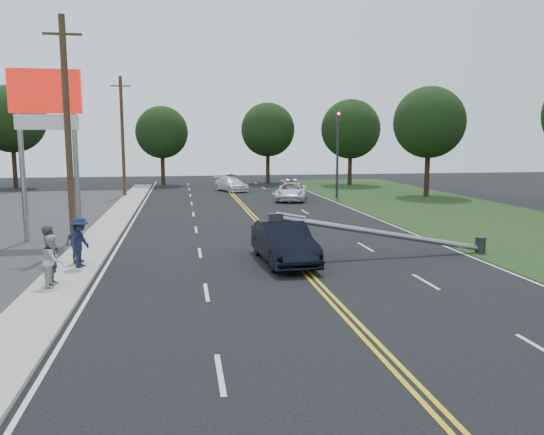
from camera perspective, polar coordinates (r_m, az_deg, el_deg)
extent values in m
plane|color=black|center=(13.94, 9.46, -11.82)|extent=(120.00, 120.00, 0.00)
cube|color=#AAA49A|center=(23.19, -19.48, -3.88)|extent=(1.80, 70.00, 0.12)
cube|color=gold|center=(23.26, 1.39, -3.49)|extent=(0.36, 80.00, 0.00)
cylinder|color=gray|center=(27.37, -25.27, 4.87)|extent=(0.24, 0.24, 7.00)
cylinder|color=gray|center=(26.83, -20.31, 5.10)|extent=(0.24, 0.24, 7.00)
cube|color=#B2140B|center=(27.14, -23.24, 12.38)|extent=(3.20, 0.35, 2.00)
cube|color=white|center=(27.06, -23.06, 9.43)|extent=(2.80, 0.30, 0.70)
cylinder|color=#2D2D30|center=(44.22, 7.05, 6.62)|extent=(0.20, 0.20, 7.00)
cube|color=#2D2D30|center=(44.24, 7.12, 10.64)|extent=(0.28, 0.28, 0.90)
sphere|color=#FF0C07|center=(44.10, 7.19, 11.03)|extent=(0.22, 0.22, 0.22)
cylinder|color=#2D2D30|center=(24.27, 21.50, -2.76)|extent=(0.44, 0.44, 0.70)
cylinder|color=gray|center=(22.20, 11.74, -1.68)|extent=(8.90, 0.24, 1.80)
cube|color=#2D2D30|center=(20.88, 0.41, 0.04)|extent=(0.55, 0.32, 0.30)
cylinder|color=#382619|center=(24.82, -21.10, 8.30)|extent=(0.28, 0.28, 10.00)
cube|color=#382619|center=(25.21, -21.62, 17.88)|extent=(1.60, 0.10, 0.10)
cylinder|color=#382619|center=(46.59, -15.77, 8.30)|extent=(0.28, 0.28, 10.00)
cube|color=#382619|center=(46.80, -15.98, 13.45)|extent=(1.60, 0.10, 0.10)
cylinder|color=black|center=(58.93, -25.94, 4.79)|extent=(0.44, 0.44, 3.96)
sphere|color=black|center=(58.90, -26.24, 9.49)|extent=(6.60, 6.60, 6.60)
cylinder|color=black|center=(57.79, -11.65, 5.04)|extent=(0.44, 0.44, 3.24)
sphere|color=black|center=(57.71, -11.77, 8.96)|extent=(5.49, 5.49, 5.49)
cylinder|color=black|center=(59.21, -0.45, 5.37)|extent=(0.44, 0.44, 3.43)
sphere|color=black|center=(59.14, -0.46, 9.43)|extent=(5.91, 5.91, 5.91)
cylinder|color=black|center=(57.46, 8.38, 5.20)|extent=(0.44, 0.44, 3.44)
sphere|color=black|center=(57.39, 8.46, 9.39)|extent=(6.26, 6.26, 6.26)
cylinder|color=black|center=(47.26, 16.32, 4.41)|extent=(0.44, 0.44, 3.63)
sphere|color=black|center=(47.19, 16.55, 9.78)|extent=(6.02, 6.02, 6.02)
imported|color=black|center=(20.75, 1.30, -2.70)|extent=(2.03, 4.99, 1.61)
imported|color=silver|center=(42.31, 2.10, 2.80)|extent=(3.59, 5.44, 1.39)
imported|color=white|center=(50.09, -4.42, 3.59)|extent=(3.36, 4.85, 1.30)
imported|color=#282830|center=(18.52, -22.70, -3.78)|extent=(0.55, 0.76, 1.95)
imported|color=silver|center=(18.41, -22.51, -4.26)|extent=(0.64, 0.82, 1.68)
imported|color=#171F3B|center=(20.74, -19.97, -2.50)|extent=(0.96, 1.34, 1.87)
imported|color=#5E514B|center=(21.53, -20.31, -2.51)|extent=(0.85, 0.99, 1.60)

